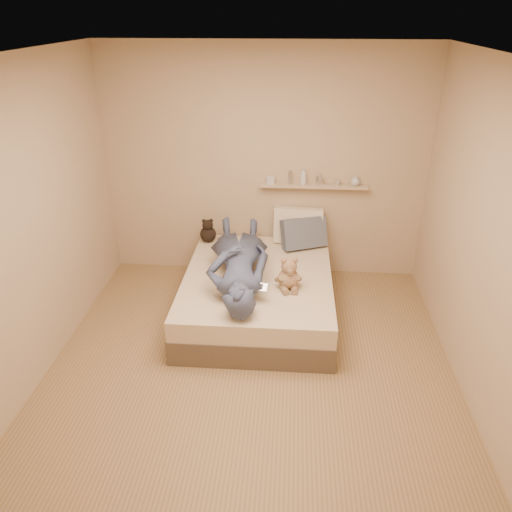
# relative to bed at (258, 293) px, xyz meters

# --- Properties ---
(room) EXTENTS (3.80, 3.80, 3.80)m
(room) POSITION_rel_bed_xyz_m (0.00, -0.93, 1.08)
(room) COLOR #96744D
(room) RESTS_ON ground
(bed) EXTENTS (1.50, 1.90, 0.45)m
(bed) POSITION_rel_bed_xyz_m (0.00, 0.00, 0.00)
(bed) COLOR brown
(bed) RESTS_ON floor
(game_console) EXTENTS (0.19, 0.10, 0.06)m
(game_console) POSITION_rel_bed_xyz_m (0.03, -0.52, 0.38)
(game_console) COLOR silver
(game_console) RESTS_ON bed
(teddy_bear) EXTENTS (0.27, 0.27, 0.34)m
(teddy_bear) POSITION_rel_bed_xyz_m (0.31, -0.25, 0.36)
(teddy_bear) COLOR #A27D59
(teddy_bear) RESTS_ON bed
(dark_plush) EXTENTS (0.19, 0.19, 0.29)m
(dark_plush) POSITION_rel_bed_xyz_m (-0.63, 0.74, 0.35)
(dark_plush) COLOR black
(dark_plush) RESTS_ON bed
(pillow_cream) EXTENTS (0.57, 0.26, 0.42)m
(pillow_cream) POSITION_rel_bed_xyz_m (0.40, 0.83, 0.43)
(pillow_cream) COLOR beige
(pillow_cream) RESTS_ON bed
(pillow_grey) EXTENTS (0.55, 0.42, 0.37)m
(pillow_grey) POSITION_rel_bed_xyz_m (0.46, 0.69, 0.40)
(pillow_grey) COLOR slate
(pillow_grey) RESTS_ON bed
(person) EXTENTS (0.78, 1.73, 0.40)m
(person) POSITION_rel_bed_xyz_m (-0.19, -0.09, 0.43)
(person) COLOR #444F6B
(person) RESTS_ON bed
(wall_shelf) EXTENTS (1.20, 0.12, 0.03)m
(wall_shelf) POSITION_rel_bed_xyz_m (0.55, 0.91, 0.88)
(wall_shelf) COLOR tan
(wall_shelf) RESTS_ON wall_back
(shelf_bottles) EXTENTS (1.05, 0.13, 0.18)m
(shelf_bottles) POSITION_rel_bed_xyz_m (0.59, 0.91, 0.96)
(shelf_bottles) COLOR silver
(shelf_bottles) RESTS_ON wall_shelf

